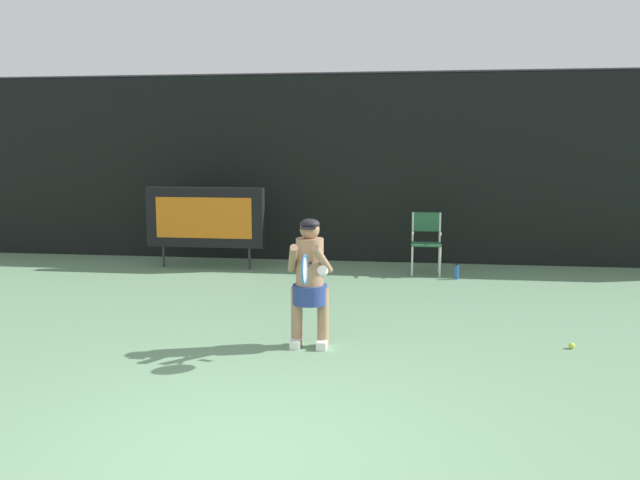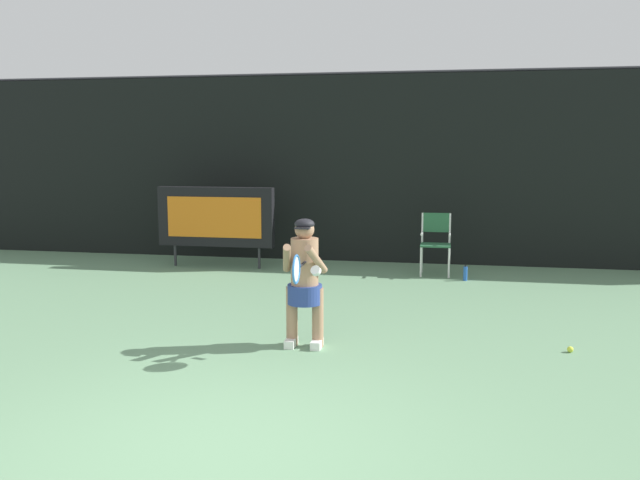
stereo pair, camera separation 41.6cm
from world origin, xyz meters
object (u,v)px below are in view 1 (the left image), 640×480
water_bottle (457,272)px  scoreboard (205,217)px  umpire_chair (426,239)px  tennis_ball_loose (572,346)px  tennis_player (310,278)px  tennis_racket (305,269)px

water_bottle → scoreboard: bearing=174.7°
umpire_chair → tennis_ball_loose: size_ratio=15.88×
scoreboard → tennis_player: (2.66, -4.56, -0.16)m
tennis_player → tennis_racket: tennis_player is taller
umpire_chair → water_bottle: 0.85m
water_bottle → tennis_racket: (-1.85, -4.69, 0.87)m
scoreboard → water_bottle: scoreboard is taller
tennis_ball_loose → tennis_racket: bearing=-163.4°
tennis_racket → tennis_ball_loose: bearing=8.3°
tennis_player → tennis_ball_loose: 3.04m
water_bottle → tennis_ball_loose: size_ratio=3.90×
umpire_chair → water_bottle: umpire_chair is taller
tennis_player → tennis_racket: 0.59m
tennis_ball_loose → tennis_player: bearing=-173.9°
umpire_chair → tennis_racket: size_ratio=1.79×
tennis_player → umpire_chair: bearing=73.3°
scoreboard → umpire_chair: bearing=0.5°
scoreboard → water_bottle: bearing=-5.3°
water_bottle → tennis_player: 4.60m
umpire_chair → tennis_player: 4.80m
tennis_player → tennis_ball_loose: (2.93, 0.32, -0.76)m
umpire_chair → tennis_ball_loose: umpire_chair is taller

